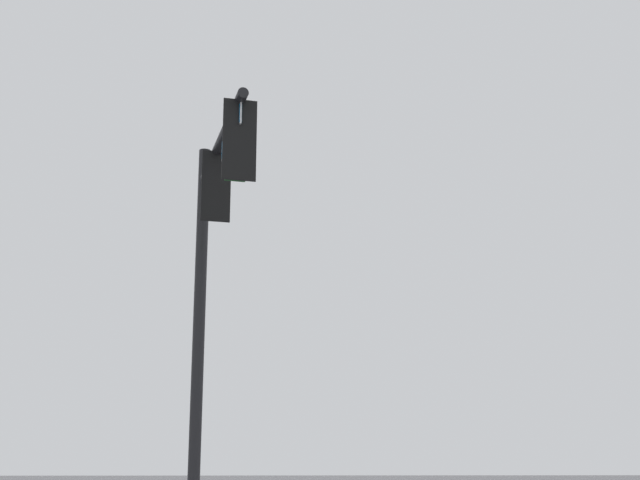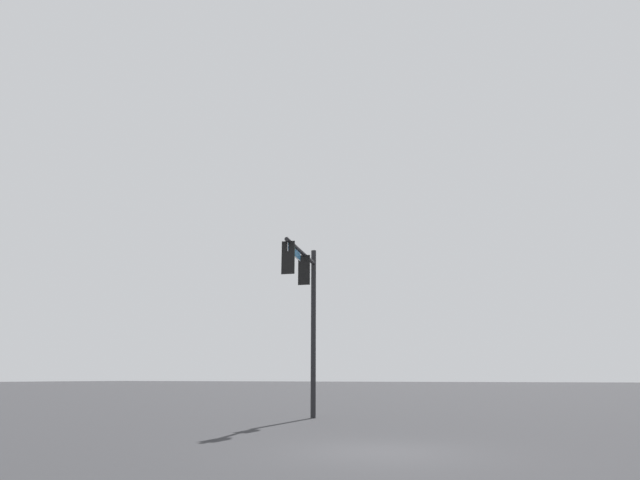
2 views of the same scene
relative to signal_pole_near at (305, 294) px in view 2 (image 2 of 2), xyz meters
The scene contains 2 objects.
ground_plane 10.39m from the signal_pole_near, 35.81° to the left, with size 400.00×400.00×0.00m, color #2D2D30.
signal_pole_near is the anchor object (origin of this frame).
Camera 2 is at (12.03, 3.45, 1.67)m, focal length 28.00 mm.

